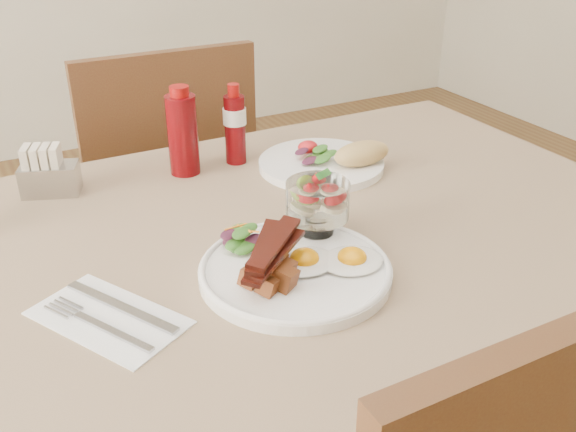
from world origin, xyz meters
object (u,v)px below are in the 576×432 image
object	(u,v)px
table	(280,276)
second_plate	(331,160)
ketchup_bottle	(183,133)
sugar_caddy	(48,174)
main_plate	(295,271)
hot_sauce_bottle	(235,125)
chair_far	(164,197)
fruit_cup	(317,200)

from	to	relation	value
table	second_plate	world-z (taller)	second_plate
ketchup_bottle	sugar_caddy	world-z (taller)	ketchup_bottle
main_plate	hot_sauce_bottle	size ratio (longest dim) A/B	1.73
chair_far	second_plate	bearing A→B (deg)	-66.85
main_plate	sugar_caddy	world-z (taller)	sugar_caddy
sugar_caddy	second_plate	bearing A→B (deg)	5.35
chair_far	sugar_caddy	bearing A→B (deg)	-131.87
table	ketchup_bottle	distance (m)	0.35
table	sugar_caddy	bearing A→B (deg)	133.59
second_plate	sugar_caddy	bearing A→B (deg)	164.53
main_plate	hot_sauce_bottle	distance (m)	0.45
ketchup_bottle	hot_sauce_bottle	world-z (taller)	ketchup_bottle
main_plate	ketchup_bottle	world-z (taller)	ketchup_bottle
table	second_plate	xyz separation A→B (m)	(0.21, 0.18, 0.11)
table	fruit_cup	bearing A→B (deg)	-57.03
fruit_cup	second_plate	size ratio (longest dim) A/B	0.40
fruit_cup	second_plate	bearing A→B (deg)	54.37
chair_far	main_plate	bearing A→B (deg)	-93.06
table	sugar_caddy	world-z (taller)	sugar_caddy
fruit_cup	table	bearing A→B (deg)	122.97
main_plate	sugar_caddy	xyz separation A→B (m)	(-0.26, 0.45, 0.03)
table	second_plate	size ratio (longest dim) A/B	5.27
second_plate	hot_sauce_bottle	size ratio (longest dim) A/B	1.56
hot_sauce_bottle	sugar_caddy	distance (m)	0.36
ketchup_bottle	chair_far	bearing A→B (deg)	81.40
second_plate	chair_far	bearing A→B (deg)	113.15
main_plate	second_plate	world-z (taller)	second_plate
chair_far	ketchup_bottle	world-z (taller)	chair_far
chair_far	main_plate	xyz separation A→B (m)	(-0.04, -0.80, 0.24)
second_plate	ketchup_bottle	size ratio (longest dim) A/B	1.46
ketchup_bottle	hot_sauce_bottle	bearing A→B (deg)	0.66
hot_sauce_bottle	table	bearing A→B (deg)	-100.24
table	ketchup_bottle	xyz separation A→B (m)	(-0.06, 0.30, 0.17)
table	second_plate	bearing A→B (deg)	41.00
fruit_cup	ketchup_bottle	bearing A→B (deg)	104.68
fruit_cup	hot_sauce_bottle	size ratio (longest dim) A/B	0.62
ketchup_bottle	sugar_caddy	xyz separation A→B (m)	(-0.25, 0.03, -0.04)
main_plate	chair_far	bearing A→B (deg)	86.94
table	hot_sauce_bottle	world-z (taller)	hot_sauce_bottle
sugar_caddy	hot_sauce_bottle	bearing A→B (deg)	16.96
hot_sauce_bottle	fruit_cup	bearing A→B (deg)	-92.70
second_plate	sugar_caddy	world-z (taller)	sugar_caddy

